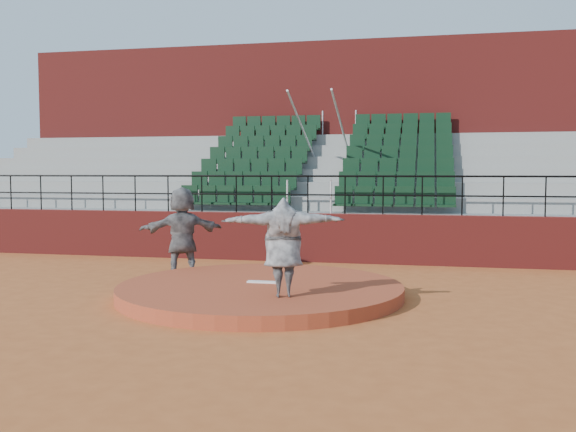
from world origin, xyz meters
name	(u,v)px	position (x,y,z in m)	size (l,w,h in m)	color
ground	(261,297)	(0.00, 0.00, 0.00)	(90.00, 90.00, 0.00)	#AD5627
pitchers_mound	(261,290)	(0.00, 0.00, 0.12)	(5.50, 5.50, 0.25)	#A24024
pitching_rubber	(262,282)	(0.00, 0.15, 0.27)	(0.60, 0.15, 0.03)	white
boundary_wall	(308,237)	(0.00, 5.00, 0.65)	(24.00, 0.30, 1.30)	maroon
wall_railing	(308,186)	(0.00, 5.00, 2.03)	(24.04, 0.05, 1.03)	black
seating_deck	(328,202)	(0.00, 8.65, 1.44)	(24.00, 5.97, 4.63)	gray
press_box_facade	(344,142)	(0.00, 12.60, 3.55)	(24.00, 3.00, 7.10)	maroon
pitcher	(283,247)	(0.70, -1.11, 1.11)	(2.12, 0.58, 1.73)	black
fielder	(182,232)	(-2.39, 1.97, 1.03)	(1.92, 0.61, 2.07)	black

